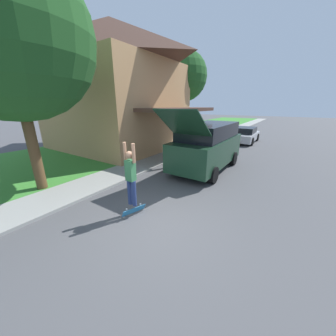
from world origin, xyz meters
name	(u,v)px	position (x,y,z in m)	size (l,w,h in m)	color
ground_plane	(151,220)	(0.00, 0.00, 0.00)	(120.00, 120.00, 0.00)	#49494C
lawn	(118,148)	(-8.00, 6.00, 0.04)	(10.00, 80.00, 0.08)	#387F2D
sidewalk	(166,156)	(-3.60, 6.00, 0.05)	(1.80, 80.00, 0.10)	gray
house	(115,85)	(-8.37, 6.51, 4.53)	(11.20, 8.24, 8.54)	tan
lawn_tree_near	(7,35)	(-4.82, -0.74, 5.15)	(5.17, 5.17, 7.66)	brown
lawn_tree_far	(182,77)	(-5.49, 11.26, 5.36)	(4.06, 4.06, 7.33)	brown
suv_parked	(208,145)	(-0.47, 5.12, 1.24)	(2.13, 5.68, 3.02)	#193823
car_down_street	(245,135)	(-0.56, 13.93, 0.64)	(1.92, 4.14, 1.30)	#B7B7BC
skateboarder	(131,175)	(-0.63, -0.08, 1.29)	(0.41, 0.21, 1.84)	navy
skateboard	(134,210)	(-0.60, -0.07, 0.17)	(0.27, 0.79, 0.28)	#236B99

